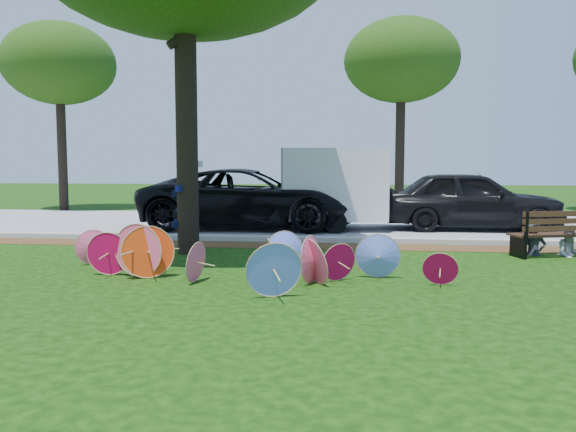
% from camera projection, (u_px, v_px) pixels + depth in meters
% --- Properties ---
extents(ground, '(90.00, 90.00, 0.00)m').
position_uv_depth(ground, '(238.00, 289.00, 8.17)').
color(ground, black).
rests_on(ground, ground).
extents(mulch_strip, '(90.00, 1.00, 0.01)m').
position_uv_depth(mulch_strip, '(279.00, 245.00, 12.63)').
color(mulch_strip, '#472D16').
rests_on(mulch_strip, ground).
extents(curb, '(90.00, 0.30, 0.12)m').
position_uv_depth(curb, '(282.00, 239.00, 13.31)').
color(curb, '#B7B5AD').
rests_on(curb, ground).
extents(street, '(90.00, 8.00, 0.01)m').
position_uv_depth(street, '(299.00, 223.00, 17.43)').
color(street, gray).
rests_on(street, ground).
extents(parasol_pile, '(6.54, 2.57, 0.88)m').
position_uv_depth(parasol_pile, '(228.00, 256.00, 8.89)').
color(parasol_pile, '#C70847').
rests_on(parasol_pile, ground).
extents(black_van, '(6.21, 3.05, 1.70)m').
position_uv_depth(black_van, '(249.00, 199.00, 16.03)').
color(black_van, black).
rests_on(black_van, ground).
extents(dark_pickup, '(4.91, 2.01, 1.67)m').
position_uv_depth(dark_pickup, '(470.00, 200.00, 15.65)').
color(dark_pickup, black).
rests_on(dark_pickup, ground).
extents(cargo_trailer, '(2.91, 1.94, 2.56)m').
position_uv_depth(cargo_trailer, '(335.00, 184.00, 15.60)').
color(cargo_trailer, silver).
rests_on(cargo_trailer, ground).
extents(park_bench, '(1.86, 1.11, 0.91)m').
position_uv_depth(park_bench, '(553.00, 233.00, 11.12)').
color(park_bench, black).
rests_on(park_bench, ground).
extents(person_left, '(0.50, 0.34, 1.32)m').
position_uv_depth(person_left, '(535.00, 223.00, 11.19)').
color(person_left, '#333845').
rests_on(person_left, ground).
extents(person_right, '(0.64, 0.52, 1.22)m').
position_uv_depth(person_right, '(571.00, 226.00, 11.12)').
color(person_right, '#B6B4BE').
rests_on(person_right, ground).
extents(bg_trees, '(26.38, 5.38, 7.40)m').
position_uv_depth(bg_trees, '(360.00, 61.00, 21.39)').
color(bg_trees, black).
rests_on(bg_trees, ground).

